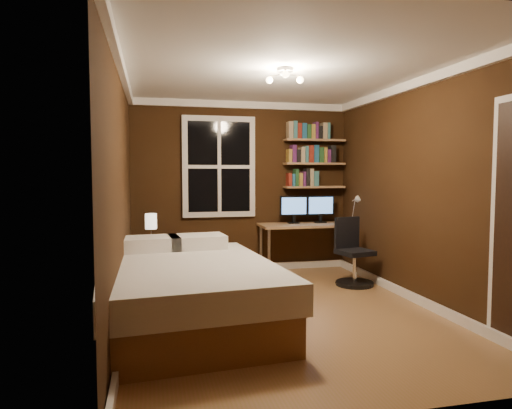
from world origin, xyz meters
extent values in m
plane|color=olive|center=(0.00, 0.00, 0.00)|extent=(4.20, 4.20, 0.00)
cube|color=black|center=(0.00, 2.10, 1.25)|extent=(3.20, 0.04, 2.50)
cube|color=black|center=(-1.60, 0.00, 1.25)|extent=(0.04, 4.20, 2.50)
cube|color=black|center=(1.60, 0.00, 1.25)|extent=(0.04, 4.20, 2.50)
cube|color=white|center=(0.00, 0.00, 2.50)|extent=(3.20, 4.20, 0.02)
cube|color=white|center=(-0.35, 2.06, 1.55)|extent=(1.06, 0.06, 1.46)
cube|color=#A37C4F|center=(1.08, 1.98, 1.25)|extent=(0.92, 0.22, 0.03)
cube|color=#A37C4F|center=(1.08, 1.98, 1.60)|extent=(0.92, 0.22, 0.03)
cube|color=#A37C4F|center=(1.08, 1.98, 1.95)|extent=(0.92, 0.22, 0.03)
cube|color=brown|center=(-1.00, -0.21, 0.17)|extent=(1.70, 2.28, 0.35)
cube|color=silver|center=(-1.00, -0.21, 0.48)|extent=(1.79, 2.36, 0.26)
cube|color=white|center=(-1.33, 0.60, 0.68)|extent=(0.66, 0.49, 0.15)
cube|color=white|center=(-0.82, 0.65, 0.68)|extent=(0.66, 0.49, 0.15)
cube|color=brown|center=(-1.32, 1.52, 0.25)|extent=(0.46, 0.46, 0.50)
cube|color=silver|center=(-0.48, 2.00, 0.26)|extent=(0.35, 0.12, 0.53)
cube|color=#A37C4F|center=(0.97, 1.80, 0.70)|extent=(1.51, 0.57, 0.04)
cylinder|color=beige|center=(0.27, 1.55, 0.34)|extent=(0.04, 0.04, 0.68)
cylinder|color=beige|center=(1.66, 1.55, 0.34)|extent=(0.04, 0.04, 0.68)
cylinder|color=beige|center=(0.27, 2.04, 0.34)|extent=(0.04, 0.04, 0.68)
cylinder|color=beige|center=(1.66, 2.04, 0.34)|extent=(0.04, 0.04, 0.68)
cylinder|color=black|center=(1.25, 0.89, 0.03)|extent=(0.48, 0.48, 0.05)
cylinder|color=silver|center=(1.25, 0.89, 0.23)|extent=(0.05, 0.05, 0.35)
cube|color=black|center=(1.25, 0.89, 0.43)|extent=(0.47, 0.47, 0.06)
cube|color=black|center=(1.21, 1.06, 0.67)|extent=(0.38, 0.13, 0.41)
camera|label=1|loc=(-1.31, -4.52, 1.45)|focal=32.00mm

